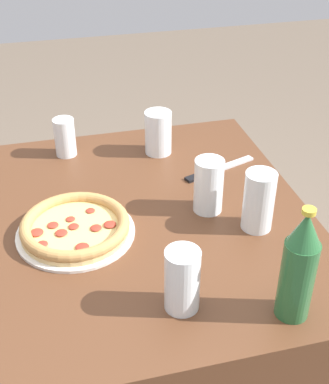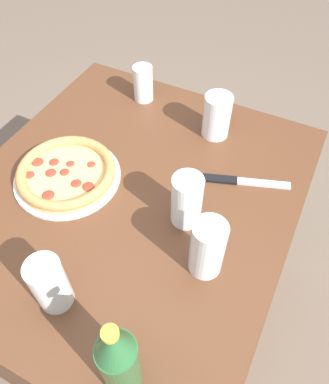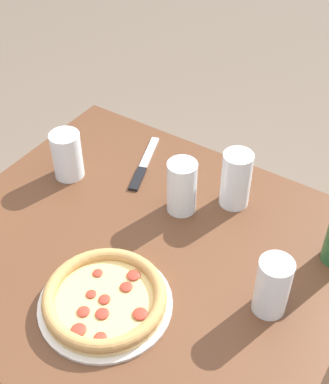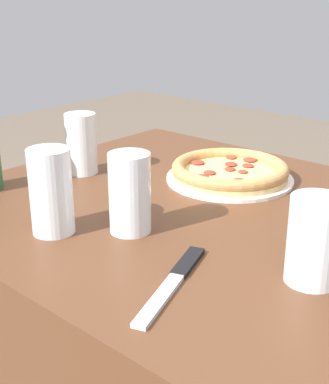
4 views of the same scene
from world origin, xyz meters
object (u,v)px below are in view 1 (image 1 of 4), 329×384
Objects in this scene: glass_water at (208,188)px; glass_orange_juice at (65,139)px; glass_iced_tea at (182,283)px; glass_lemonade at (258,203)px; beer_bottle at (299,267)px; pizza_salami at (75,227)px; knife at (217,170)px; glass_red_wine at (158,135)px.

glass_water is 0.51m from glass_orange_juice.
glass_iced_tea is 0.72m from glass_orange_juice.
beer_bottle is (0.29, -0.04, 0.05)m from glass_lemonade.
glass_lemonade is 1.32× the size of glass_orange_juice.
knife is (-0.20, 0.43, -0.02)m from pizza_salami.
beer_bottle is (0.07, 0.21, 0.06)m from glass_iced_tea.
glass_lemonade is 0.64m from glass_orange_juice.
glass_red_wine is at bearing -137.46° from knife.
knife is at bearing 63.49° from glass_orange_juice.
glass_lemonade is 0.60× the size of beer_bottle.
glass_water is 1.09× the size of glass_red_wine.
knife is at bearing 153.92° from glass_water.
pizza_salami is 2.17× the size of glass_red_wine.
glass_orange_juice is 0.47m from knife.
glass_lemonade is at bearing 171.70° from beer_bottle.
glass_water is at bearing -137.22° from glass_lemonade.
glass_orange_juice is 0.28m from glass_red_wine.
beer_bottle reaches higher than glass_orange_juice.
knife is (-0.28, -0.01, -0.07)m from glass_lemonade.
pizza_salami is 0.55m from beer_bottle.
glass_red_wine reaches higher than pizza_salami.
beer_bottle reaches higher than glass_water.
pizza_salami is at bearing -65.22° from knife.
glass_water is 0.33m from glass_red_wine.
glass_red_wine is 0.21m from knife.
glass_iced_tea is at bearing -9.43° from glass_red_wine.
glass_orange_juice reaches higher than pizza_salami.
glass_water is (-0.10, -0.09, -0.01)m from glass_lemonade.
glass_lemonade is 0.29m from knife.
knife is at bearing 42.54° from glass_red_wine.
glass_orange_juice is at bearing -139.51° from glass_water.
glass_red_wine is at bearing 78.61° from glass_orange_juice.
pizza_salami is 0.45m from glass_lemonade.
glass_water is at bearing -172.42° from beer_bottle.
glass_orange_juice is at bearing -153.86° from beer_bottle.
beer_bottle reaches higher than pizza_salami.
glass_iced_tea is 1.22× the size of glass_orange_juice.
glass_iced_tea is 0.92× the size of glass_lemonade.
pizza_salami is 2.03× the size of glass_iced_tea.
glass_water reaches higher than glass_iced_tea.
glass_lemonade reaches higher than glass_water.
glass_red_wine is 0.58× the size of knife.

